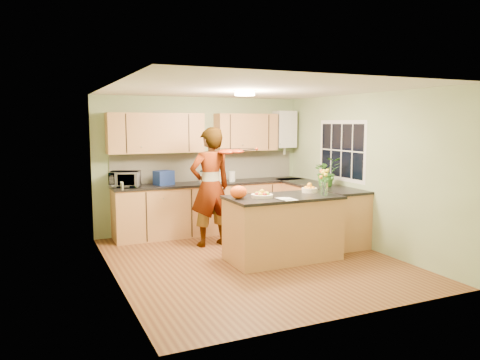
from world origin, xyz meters
name	(u,v)px	position (x,y,z in m)	size (l,w,h in m)	color
floor	(253,260)	(0.00, 0.00, 0.00)	(4.50, 4.50, 0.00)	#592E19
ceiling	(254,89)	(0.00, 0.00, 2.50)	(4.00, 4.50, 0.02)	silver
wall_back	(201,164)	(0.00, 2.25, 1.25)	(4.00, 0.02, 2.50)	gray
wall_front	(350,200)	(0.00, -2.25, 1.25)	(4.00, 0.02, 2.50)	gray
wall_left	(112,184)	(-2.00, 0.00, 1.25)	(0.02, 4.50, 2.50)	gray
wall_right	(364,171)	(2.00, 0.00, 1.25)	(0.02, 4.50, 2.50)	gray
back_counter	(212,207)	(0.10, 1.95, 0.47)	(3.64, 0.62, 0.94)	#BE7C4C
right_counter	(318,211)	(1.70, 0.85, 0.47)	(0.62, 2.24, 0.94)	#BE7C4C
splashback	(207,167)	(0.10, 2.23, 1.20)	(3.60, 0.02, 0.52)	silver
upper_cabinets	(195,133)	(-0.18, 2.08, 1.85)	(3.20, 0.34, 0.70)	#BE7C4C
boiler	(285,129)	(1.70, 2.09, 1.90)	(0.40, 0.30, 0.86)	silver
window_right	(342,151)	(1.99, 0.60, 1.55)	(0.01, 1.30, 1.05)	silver
light_switch	(122,186)	(-1.99, -0.60, 1.30)	(0.02, 0.09, 0.09)	silver
ceiling_lamp	(245,93)	(0.00, 0.30, 2.46)	(0.30, 0.30, 0.07)	#FFEABF
peninsula_island	(283,228)	(0.43, -0.12, 0.48)	(1.67, 0.86, 0.96)	#BE7C4C
fruit_dish	(262,194)	(0.08, -0.12, 1.00)	(0.32, 0.32, 0.11)	beige
orange_bowl	(310,189)	(0.98, 0.03, 1.02)	(0.24, 0.24, 0.14)	beige
flower_vase	(325,176)	(1.03, -0.30, 1.25)	(0.24, 0.24, 0.44)	silver
orange_bag	(238,192)	(-0.27, -0.07, 1.05)	(0.25, 0.21, 0.19)	#FF5515
papers	(288,199)	(0.33, -0.42, 0.96)	(0.20, 0.27, 0.01)	silver
violinist	(210,187)	(-0.26, 1.07, 0.98)	(0.71, 0.47, 1.96)	tan
violin	(227,152)	(-0.06, 0.85, 1.57)	(0.66, 0.27, 0.13)	#590E05
microwave	(125,179)	(-1.49, 1.93, 1.08)	(0.49, 0.33, 0.27)	silver
blue_box	(164,178)	(-0.81, 1.95, 1.07)	(0.31, 0.23, 0.25)	navy
kettle	(202,177)	(-0.11, 1.92, 1.05)	(0.15, 0.15, 0.27)	silver
jar_cream	(221,177)	(0.29, 2.00, 1.03)	(0.11, 0.11, 0.17)	beige
jar_white	(232,176)	(0.48, 1.90, 1.03)	(0.12, 0.12, 0.19)	silver
potted_plant	(327,172)	(1.70, 0.61, 1.19)	(0.45, 0.39, 0.51)	#347125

